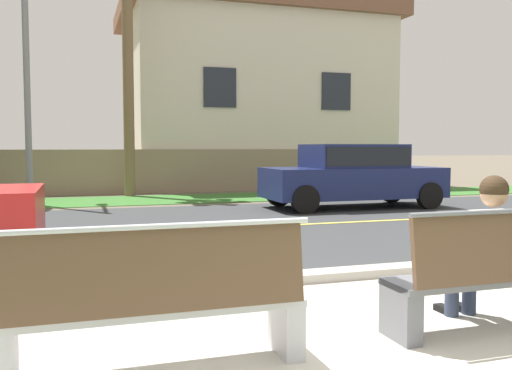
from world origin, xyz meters
name	(u,v)px	position (x,y,z in m)	size (l,w,h in m)	color
ground_plane	(174,220)	(0.00, 8.00, 0.00)	(140.00, 140.00, 0.00)	#665B4C
sidewalk_pavement	(347,348)	(0.00, 0.40, 0.01)	(44.00, 3.60, 0.01)	beige
curb_edge	(262,281)	(0.00, 2.35, 0.06)	(44.00, 0.30, 0.11)	#ADA89E
street_asphalt	(188,230)	(0.00, 6.50, 0.00)	(52.00, 8.00, 0.01)	#383A3D
road_centre_line	(188,230)	(0.00, 6.50, 0.01)	(48.00, 0.14, 0.01)	#E0CC4C
far_verge_grass	(148,200)	(0.00, 12.34, 0.01)	(48.00, 2.80, 0.02)	#38702D
bench_left	(156,305)	(-1.38, 0.36, 0.46)	(1.98, 0.48, 1.01)	silver
bench_right	(506,275)	(1.38, 0.36, 0.46)	(1.98, 0.48, 1.01)	slate
seated_person_white	(484,245)	(1.31, 0.53, 0.68)	(0.52, 0.68, 1.25)	#333D56
car_navy_far	(353,173)	(4.51, 8.90, 0.85)	(4.30, 1.86, 1.54)	navy
streetlamp	(27,45)	(-3.01, 12.14, 4.06)	(0.24, 2.10, 7.10)	gray
garden_wall	(141,171)	(0.06, 14.74, 0.70)	(13.00, 0.36, 1.40)	gray
house_across_street	(252,97)	(4.77, 17.94, 3.46)	(10.12, 6.91, 6.84)	beige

